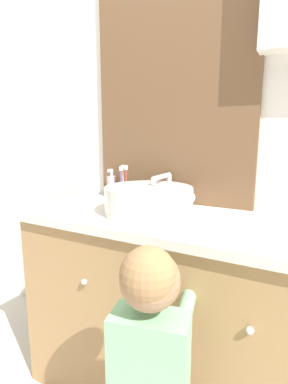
% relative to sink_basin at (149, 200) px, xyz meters
% --- Properties ---
extents(wall_back, '(3.20, 0.18, 2.50)m').
position_rel_sink_basin_xyz_m(wall_back, '(0.18, 0.29, 0.39)').
color(wall_back, silver).
rests_on(wall_back, ground_plane).
extents(vanity_counter, '(1.37, 0.53, 0.83)m').
position_rel_sink_basin_xyz_m(vanity_counter, '(0.16, -0.00, -0.47)').
color(vanity_counter, '#A37A4C').
rests_on(vanity_counter, ground_plane).
extents(sink_basin, '(0.37, 0.42, 0.15)m').
position_rel_sink_basin_xyz_m(sink_basin, '(0.00, 0.00, 0.00)').
color(sink_basin, white).
rests_on(sink_basin, vanity_counter).
extents(toothbrush_holder, '(0.07, 0.07, 0.18)m').
position_rel_sink_basin_xyz_m(toothbrush_holder, '(-0.25, 0.19, -0.01)').
color(toothbrush_holder, '#66B27F').
rests_on(toothbrush_holder, vanity_counter).
extents(soap_dispenser, '(0.05, 0.05, 0.15)m').
position_rel_sink_basin_xyz_m(soap_dispenser, '(-0.33, 0.20, 0.00)').
color(soap_dispenser, '#CCA3BC').
rests_on(soap_dispenser, vanity_counter).
extents(child_figure, '(0.22, 0.45, 0.90)m').
position_rel_sink_basin_xyz_m(child_figure, '(0.26, -0.49, -0.37)').
color(child_figure, slate).
rests_on(child_figure, ground_plane).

